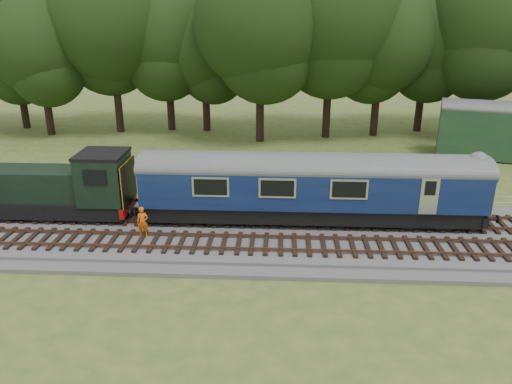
{
  "coord_description": "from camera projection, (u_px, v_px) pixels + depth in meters",
  "views": [
    {
      "loc": [
        1.33,
        -23.68,
        11.44
      ],
      "look_at": [
        0.03,
        1.4,
        2.0
      ],
      "focal_mm": 35.0,
      "sensor_mm": 36.0,
      "label": 1
    }
  ],
  "objects": [
    {
      "name": "ground",
      "position": [
        254.0,
        237.0,
        26.23
      ],
      "size": [
        120.0,
        120.0,
        0.0
      ],
      "primitive_type": "plane",
      "color": "#426023",
      "rests_on": "ground"
    },
    {
      "name": "ballast",
      "position": [
        254.0,
        234.0,
        26.16
      ],
      "size": [
        70.0,
        7.0,
        0.35
      ],
      "primitive_type": "cube",
      "color": "#4C4C4F",
      "rests_on": "ground"
    },
    {
      "name": "fence",
      "position": [
        258.0,
        205.0,
        30.43
      ],
      "size": [
        64.0,
        0.12,
        1.0
      ],
      "primitive_type": null,
      "color": "#6B6054",
      "rests_on": "ground"
    },
    {
      "name": "worker",
      "position": [
        143.0,
        222.0,
        25.2
      ],
      "size": [
        0.61,
        0.43,
        1.6
      ],
      "primitive_type": "imported",
      "rotation": [
        0.0,
        0.0,
        0.08
      ],
      "color": "#F45F0C",
      "rests_on": "ballast"
    },
    {
      "name": "track_south",
      "position": [
        252.0,
        243.0,
        24.58
      ],
      "size": [
        67.2,
        2.4,
        0.21
      ],
      "color": "black",
      "rests_on": "ballast"
    },
    {
      "name": "tree_line",
      "position": [
        267.0,
        135.0,
        46.79
      ],
      "size": [
        70.0,
        8.0,
        18.0
      ],
      "primitive_type": null,
      "color": "black",
      "rests_on": "ground"
    },
    {
      "name": "shunter_loco",
      "position": [
        57.0,
        189.0,
        27.37
      ],
      "size": [
        8.91,
        2.6,
        3.38
      ],
      "color": "black",
      "rests_on": "ground"
    },
    {
      "name": "dmu_railcar",
      "position": [
        312.0,
        182.0,
        26.47
      ],
      "size": [
        18.05,
        2.86,
        3.88
      ],
      "color": "black",
      "rests_on": "ground"
    },
    {
      "name": "track_north",
      "position": [
        255.0,
        219.0,
        27.39
      ],
      "size": [
        67.2,
        2.4,
        0.21
      ],
      "color": "black",
      "rests_on": "ballast"
    }
  ]
}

